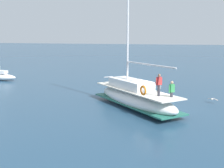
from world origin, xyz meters
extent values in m
plane|color=navy|center=(0.00, 0.00, 0.00)|extent=(400.00, 400.00, 0.00)
ellipsoid|color=white|center=(0.06, 1.52, 0.70)|extent=(7.89, 8.98, 1.40)
cube|color=#236656|center=(0.06, 1.52, 0.39)|extent=(7.79, 8.84, 0.10)
cube|color=beige|center=(0.06, 1.52, 1.44)|extent=(7.44, 8.49, 0.08)
cube|color=white|center=(0.51, 2.08, 1.83)|extent=(4.02, 4.42, 0.70)
cylinder|color=silver|center=(0.81, 2.45, 7.38)|extent=(0.16, 0.16, 11.80)
cylinder|color=#B7B7BC|center=(-1.00, 0.21, 3.60)|extent=(3.71, 4.56, 0.12)
cylinder|color=silver|center=(2.83, 4.96, 1.95)|extent=(0.74, 0.61, 0.06)
torus|color=orange|center=(-2.51, 0.20, 1.95)|extent=(0.55, 0.63, 0.70)
cylinder|color=#33333D|center=(-1.75, -0.72, 1.88)|extent=(0.20, 0.20, 0.80)
cube|color=red|center=(-1.75, -0.72, 2.56)|extent=(0.37, 0.36, 0.56)
sphere|color=#9E7051|center=(-1.75, -0.72, 2.95)|extent=(0.20, 0.20, 0.20)
cylinder|color=red|center=(-1.92, -0.58, 2.51)|extent=(0.09, 0.09, 0.50)
cylinder|color=red|center=(-1.58, -0.86, 2.51)|extent=(0.09, 0.09, 0.50)
cylinder|color=#33333D|center=(-1.77, -1.63, 1.66)|extent=(0.20, 0.20, 0.35)
cube|color=#338C4C|center=(-1.77, -1.63, 2.11)|extent=(0.37, 0.36, 0.56)
sphere|color=tan|center=(-1.77, -1.63, 2.50)|extent=(0.20, 0.20, 0.20)
cylinder|color=#338C4C|center=(-1.94, -1.49, 2.06)|extent=(0.09, 0.09, 0.50)
cylinder|color=#338C4C|center=(-1.60, -1.76, 2.06)|extent=(0.09, 0.09, 0.50)
torus|color=silver|center=(-1.60, -0.53, 2.10)|extent=(0.63, 0.52, 0.76)
ellipsoid|color=silver|center=(4.00, -4.21, 0.35)|extent=(0.40, 0.33, 0.16)
sphere|color=silver|center=(3.83, -4.12, 0.38)|extent=(0.11, 0.11, 0.11)
cone|color=gold|center=(3.77, -4.09, 0.37)|extent=(0.08, 0.07, 0.04)
cube|color=#9E9993|center=(3.88, -4.42, 0.37)|extent=(0.35, 0.48, 0.12)
cube|color=#9E9993|center=(4.11, -4.00, 0.37)|extent=(0.35, 0.48, 0.12)
camera|label=1|loc=(-21.01, -4.71, 5.57)|focal=45.04mm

